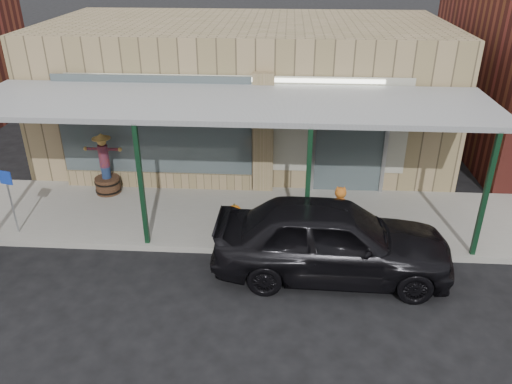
# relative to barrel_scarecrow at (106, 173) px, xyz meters

# --- Properties ---
(ground) EXTENTS (120.00, 120.00, 0.00)m
(ground) POSITION_rel_barrel_scarecrow_xyz_m (3.53, -4.60, -0.73)
(ground) COLOR black
(ground) RESTS_ON ground
(sidewalk) EXTENTS (40.00, 3.20, 0.15)m
(sidewalk) POSITION_rel_barrel_scarecrow_xyz_m (3.53, -1.00, -0.65)
(sidewalk) COLOR gray
(sidewalk) RESTS_ON ground
(storefront) EXTENTS (12.00, 6.25, 4.20)m
(storefront) POSITION_rel_barrel_scarecrow_xyz_m (3.53, 3.56, 1.36)
(storefront) COLOR #967F5B
(storefront) RESTS_ON ground
(awning) EXTENTS (12.00, 3.00, 3.04)m
(awning) POSITION_rel_barrel_scarecrow_xyz_m (3.53, -1.04, 2.28)
(awning) COLOR gray
(awning) RESTS_ON ground
(block_buildings_near) EXTENTS (61.00, 8.00, 8.00)m
(block_buildings_near) POSITION_rel_barrel_scarecrow_xyz_m (5.53, 4.60, 3.04)
(block_buildings_near) COLOR maroon
(block_buildings_near) RESTS_ON ground
(barrel_scarecrow) EXTENTS (1.04, 0.69, 1.72)m
(barrel_scarecrow) POSITION_rel_barrel_scarecrow_xyz_m (0.00, 0.00, 0.00)
(barrel_scarecrow) COLOR #4E311F
(barrel_scarecrow) RESTS_ON sidewalk
(barrel_pumpkin) EXTENTS (0.60, 0.60, 0.71)m
(barrel_pumpkin) POSITION_rel_barrel_scarecrow_xyz_m (3.67, -1.79, -0.33)
(barrel_pumpkin) COLOR #4E311F
(barrel_pumpkin) RESTS_ON sidewalk
(handicap_sign) EXTENTS (0.32, 0.10, 1.58)m
(handicap_sign) POSITION_rel_barrel_scarecrow_xyz_m (-1.47, -2.18, 0.44)
(handicap_sign) COLOR gray
(handicap_sign) RESTS_ON sidewalk
(parked_sedan) EXTENTS (4.95, 2.16, 1.67)m
(parked_sedan) POSITION_rel_barrel_scarecrow_xyz_m (5.84, -3.14, 0.11)
(parked_sedan) COLOR black
(parked_sedan) RESTS_ON ground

